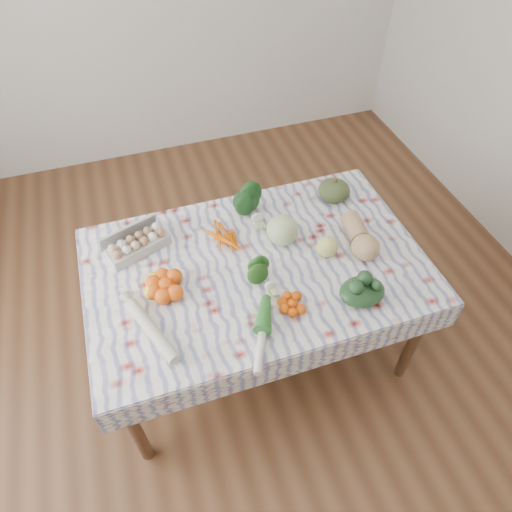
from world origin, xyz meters
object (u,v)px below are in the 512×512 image
egg_carton (138,245)px  grapefruit (327,247)px  cabbage (282,230)px  dining_table (256,275)px  kabocha_squash (334,190)px  butternut_squash (360,235)px

egg_carton → grapefruit: grapefruit is taller
egg_carton → cabbage: (0.71, -0.16, 0.04)m
dining_table → kabocha_squash: (0.57, 0.33, 0.14)m
dining_table → butternut_squash: size_ratio=5.45×
dining_table → egg_carton: size_ratio=5.09×
egg_carton → kabocha_squash: kabocha_squash is taller
kabocha_squash → butternut_squash: butternut_squash is taller
dining_table → grapefruit: size_ratio=15.10×
egg_carton → butternut_squash: bearing=-36.4°
cabbage → grapefruit: size_ratio=1.51×
dining_table → kabocha_squash: size_ratio=9.05×
egg_carton → kabocha_squash: (1.10, 0.06, 0.02)m
butternut_squash → dining_table: bearing=-177.3°
cabbage → butternut_squash: bearing=-22.0°
egg_carton → cabbage: size_ratio=1.96×
kabocha_squash → cabbage: bearing=-150.2°
butternut_squash → cabbage: bearing=164.9°
egg_carton → butternut_squash: butternut_squash is taller
kabocha_squash → egg_carton: bearing=-176.8°
kabocha_squash → butternut_squash: (-0.03, -0.37, 0.01)m
dining_table → kabocha_squash: kabocha_squash is taller
dining_table → cabbage: cabbage is taller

